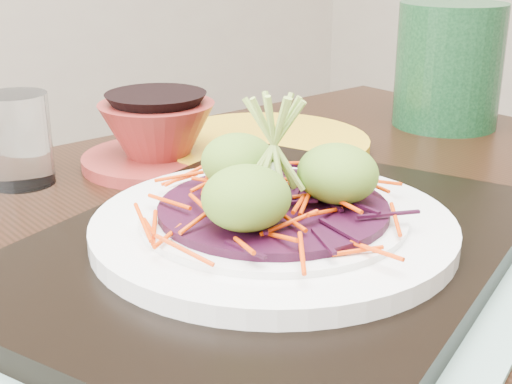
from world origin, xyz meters
TOP-DOWN VIEW (x-y plane):
  - dining_table at (-0.00, -0.04)m, footprint 1.12×0.78m
  - placemat at (0.03, -0.05)m, footprint 0.55×0.49m
  - serving_tray at (0.03, -0.05)m, footprint 0.47×0.41m
  - white_plate at (0.03, -0.05)m, footprint 0.25×0.25m
  - cabbage_bed at (0.03, -0.05)m, footprint 0.16×0.16m
  - carrot_julienne at (0.03, -0.05)m, footprint 0.20×0.20m
  - guacamole_scoops at (0.03, -0.05)m, footprint 0.14×0.12m
  - scallion_garnish at (0.03, -0.05)m, footprint 0.06×0.06m
  - water_glass at (-0.05, 0.22)m, footprint 0.07×0.07m
  - terracotta_bowl_set at (0.08, 0.19)m, footprint 0.18×0.18m
  - yellow_plate at (0.19, 0.17)m, footprint 0.28×0.28m
  - green_jar at (0.43, 0.12)m, footprint 0.16×0.16m

SIDE VIEW (x-z plane):
  - dining_table at x=0.00m, z-range 0.25..0.93m
  - placemat at x=0.03m, z-range 0.68..0.68m
  - yellow_plate at x=0.19m, z-range 0.68..0.69m
  - serving_tray at x=0.03m, z-range 0.68..0.70m
  - terracotta_bowl_set at x=0.08m, z-range 0.67..0.74m
  - white_plate at x=0.03m, z-range 0.70..0.72m
  - water_glass at x=-0.05m, z-range 0.68..0.76m
  - cabbage_bed at x=0.03m, z-range 0.72..0.72m
  - carrot_julienne at x=0.03m, z-range 0.72..0.73m
  - guacamole_scoops at x=0.03m, z-range 0.72..0.76m
  - green_jar at x=0.43m, z-range 0.68..0.82m
  - scallion_garnish at x=0.03m, z-range 0.72..0.81m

